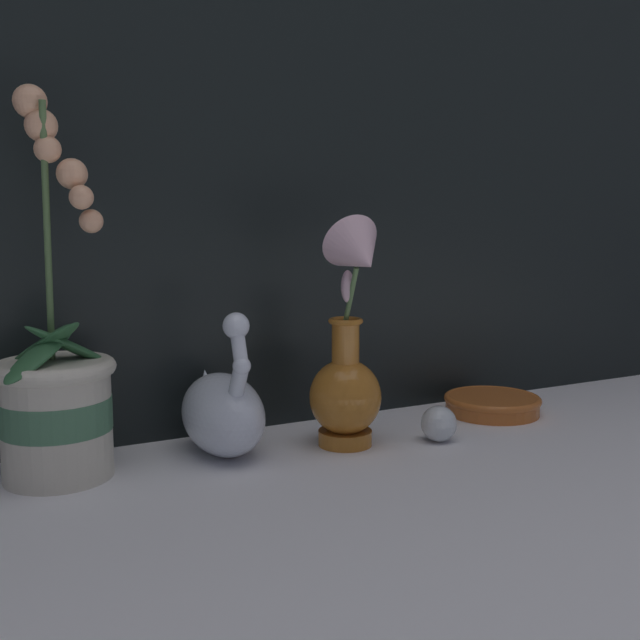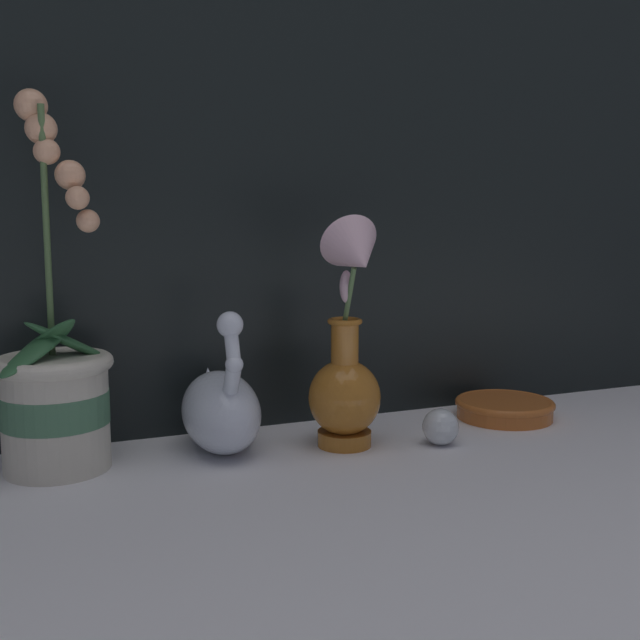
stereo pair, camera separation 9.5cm
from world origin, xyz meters
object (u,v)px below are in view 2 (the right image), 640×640
object	(u,v)px
orchid_potted_plant	(55,388)
amber_dish	(505,407)
blue_vase	(347,363)
glass_sphere	(441,427)
swan_figurine	(220,408)

from	to	relation	value
orchid_potted_plant	amber_dish	size ratio (longest dim) A/B	3.01
blue_vase	glass_sphere	xyz separation A→B (m)	(0.13, -0.04, -0.09)
amber_dish	blue_vase	bearing A→B (deg)	-170.88
orchid_potted_plant	glass_sphere	world-z (taller)	orchid_potted_plant
blue_vase	amber_dish	size ratio (longest dim) A/B	2.06
amber_dish	glass_sphere	bearing A→B (deg)	-153.37
orchid_potted_plant	blue_vase	bearing A→B (deg)	-8.39
swan_figurine	amber_dish	world-z (taller)	swan_figurine
orchid_potted_plant	swan_figurine	distance (m)	0.21
amber_dish	orchid_potted_plant	bearing A→B (deg)	179.30
glass_sphere	amber_dish	xyz separation A→B (m)	(0.17, 0.08, -0.01)
blue_vase	glass_sphere	distance (m)	0.16
orchid_potted_plant	amber_dish	bearing A→B (deg)	-0.70
orchid_potted_plant	amber_dish	distance (m)	0.67
orchid_potted_plant	blue_vase	xyz separation A→B (m)	(0.37, -0.06, 0.02)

